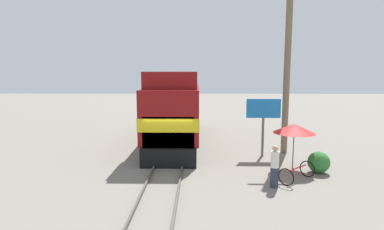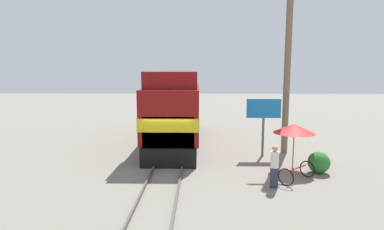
{
  "view_description": "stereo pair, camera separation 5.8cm",
  "coord_description": "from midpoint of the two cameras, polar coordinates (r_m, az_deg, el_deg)",
  "views": [
    {
      "loc": [
        1.47,
        -15.93,
        4.72
      ],
      "look_at": [
        1.2,
        -0.29,
        2.62
      ],
      "focal_mm": 28.0,
      "sensor_mm": 36.0,
      "label": 1
    },
    {
      "loc": [
        1.53,
        -15.93,
        4.72
      ],
      "look_at": [
        1.2,
        -0.29,
        2.62
      ],
      "focal_mm": 28.0,
      "sensor_mm": 36.0,
      "label": 2
    }
  ],
  "objects": [
    {
      "name": "person_bystander",
      "position": [
        13.16,
        15.57,
        -9.1
      ],
      "size": [
        0.34,
        0.34,
        1.82
      ],
      "color": "#2D3347",
      "rests_on": "ground_plane"
    },
    {
      "name": "vendor_umbrella",
      "position": [
        15.69,
        19.0,
        -2.45
      ],
      "size": [
        2.05,
        2.05,
        2.32
      ],
      "color": "#4C4C4C",
      "rests_on": "ground_plane"
    },
    {
      "name": "ground_plane",
      "position": [
        16.68,
        -4.05,
        -8.82
      ],
      "size": [
        120.0,
        120.0,
        0.0
      ],
      "primitive_type": "plane",
      "color": "slate"
    },
    {
      "name": "locomotive",
      "position": [
        20.71,
        -2.96,
        0.38
      ],
      "size": [
        3.18,
        12.41,
        4.89
      ],
      "color": "black",
      "rests_on": "ground_plane"
    },
    {
      "name": "billboard_sign",
      "position": [
        17.74,
        13.57,
        0.37
      ],
      "size": [
        1.97,
        0.12,
        3.36
      ],
      "color": "#595959",
      "rests_on": "ground_plane"
    },
    {
      "name": "rail_far",
      "position": [
        16.61,
        -1.56,
        -8.61
      ],
      "size": [
        0.08,
        36.23,
        0.15
      ],
      "primitive_type": "cube",
      "color": "#4C4742",
      "rests_on": "ground_plane"
    },
    {
      "name": "utility_pole",
      "position": [
        18.79,
        17.8,
        8.84
      ],
      "size": [
        1.8,
        0.38,
        10.33
      ],
      "color": "#726047",
      "rests_on": "ground_plane"
    },
    {
      "name": "bicycle",
      "position": [
        14.38,
        19.47,
        -10.33
      ],
      "size": [
        1.86,
        1.76,
        0.77
      ],
      "rotation": [
        0.0,
        0.0,
        -0.86
      ],
      "color": "black",
      "rests_on": "ground_plane"
    },
    {
      "name": "rail_near",
      "position": [
        16.74,
        -6.53,
        -8.53
      ],
      "size": [
        0.08,
        36.23,
        0.15
      ],
      "primitive_type": "cube",
      "color": "#4C4742",
      "rests_on": "ground_plane"
    },
    {
      "name": "shrub_cluster",
      "position": [
        15.9,
        23.1,
        -8.3
      ],
      "size": [
        1.04,
        1.04,
        1.04
      ],
      "primitive_type": "sphere",
      "color": "#2D722D",
      "rests_on": "ground_plane"
    }
  ]
}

